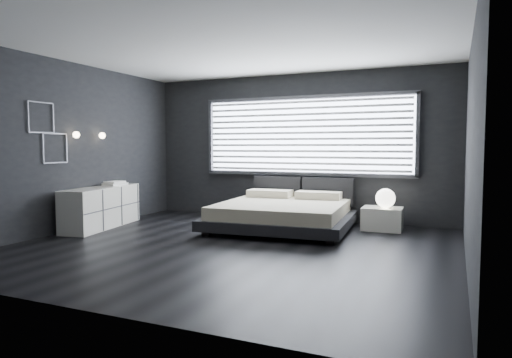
% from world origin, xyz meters
% --- Properties ---
extents(room, '(6.04, 6.00, 2.80)m').
position_xyz_m(room, '(0.00, 0.00, 1.40)').
color(room, black).
rests_on(room, ground).
extents(window, '(4.14, 0.09, 1.52)m').
position_xyz_m(window, '(0.20, 2.70, 1.61)').
color(window, white).
rests_on(window, ground).
extents(headboard, '(1.96, 0.16, 0.52)m').
position_xyz_m(headboard, '(0.18, 2.64, 0.57)').
color(headboard, black).
rests_on(headboard, ground).
extents(sconce_near, '(0.18, 0.11, 0.11)m').
position_xyz_m(sconce_near, '(-2.88, 0.05, 1.60)').
color(sconce_near, silver).
rests_on(sconce_near, ground).
extents(sconce_far, '(0.18, 0.11, 0.11)m').
position_xyz_m(sconce_far, '(-2.88, 0.65, 1.60)').
color(sconce_far, silver).
rests_on(sconce_far, ground).
extents(wall_art_upper, '(0.01, 0.48, 0.48)m').
position_xyz_m(wall_art_upper, '(-2.98, -0.55, 1.85)').
color(wall_art_upper, '#47474C').
rests_on(wall_art_upper, ground).
extents(wall_art_lower, '(0.01, 0.48, 0.48)m').
position_xyz_m(wall_art_lower, '(-2.98, -0.30, 1.38)').
color(wall_art_lower, '#47474C').
rests_on(wall_art_lower, ground).
extents(bed, '(2.44, 2.35, 0.59)m').
position_xyz_m(bed, '(0.18, 1.58, 0.27)').
color(bed, black).
rests_on(bed, ground).
extents(nightstand, '(0.67, 0.57, 0.38)m').
position_xyz_m(nightstand, '(1.74, 2.19, 0.19)').
color(nightstand, white).
rests_on(nightstand, ground).
extents(orb_lamp, '(0.32, 0.32, 0.32)m').
position_xyz_m(orb_lamp, '(1.79, 2.17, 0.54)').
color(orb_lamp, white).
rests_on(orb_lamp, nightstand).
extents(dresser, '(0.79, 1.82, 0.71)m').
position_xyz_m(dresser, '(-2.78, 0.48, 0.35)').
color(dresser, white).
rests_on(dresser, ground).
extents(book_stack, '(0.31, 0.39, 0.08)m').
position_xyz_m(book_stack, '(-2.79, 0.85, 0.74)').
color(book_stack, white).
rests_on(book_stack, dresser).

